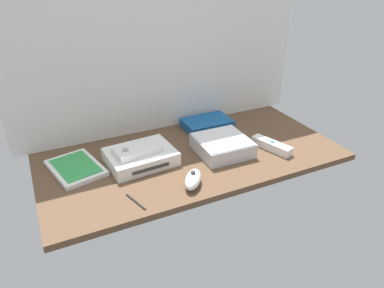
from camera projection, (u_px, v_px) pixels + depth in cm
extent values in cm
cube|color=brown|center=(192.00, 157.00, 122.47)|extent=(100.00, 48.00, 2.00)
cube|color=white|center=(162.00, 44.00, 126.37)|extent=(110.00, 1.20, 64.00)
cube|color=white|center=(141.00, 157.00, 116.26)|extent=(22.05, 17.40, 4.40)
cube|color=#2D2D2D|center=(151.00, 169.00, 109.98)|extent=(12.01, 1.42, 0.80)
cube|color=silver|center=(222.00, 146.00, 122.21)|extent=(17.38, 17.38, 5.00)
cube|color=silver|center=(223.00, 139.00, 120.96)|extent=(16.68, 16.68, 0.30)
cube|color=white|center=(76.00, 168.00, 113.11)|extent=(17.45, 21.53, 1.40)
cube|color=green|center=(75.00, 166.00, 112.74)|extent=(14.47, 18.39, 0.16)
cube|color=#145193|center=(207.00, 124.00, 139.58)|extent=(18.03, 12.04, 3.40)
cube|color=#19D833|center=(215.00, 130.00, 134.65)|extent=(8.00, 0.42, 0.60)
cube|color=white|center=(272.00, 146.00, 124.28)|extent=(7.98, 15.19, 3.00)
cylinder|color=#387FDB|center=(272.00, 141.00, 123.47)|extent=(1.40, 1.40, 0.40)
ellipsoid|color=white|center=(193.00, 179.00, 105.13)|extent=(9.51, 10.64, 4.00)
sphere|color=#4C4C4C|center=(193.00, 172.00, 103.99)|extent=(1.40, 1.40, 1.40)
cube|color=white|center=(137.00, 150.00, 113.80)|extent=(15.35, 9.87, 2.00)
cylinder|color=#99999E|center=(125.00, 150.00, 111.29)|extent=(2.25, 2.25, 0.40)
cylinder|color=black|center=(136.00, 201.00, 98.70)|extent=(3.25, 8.82, 0.70)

